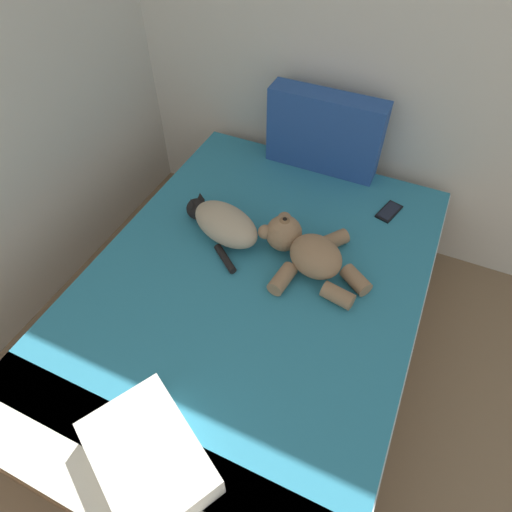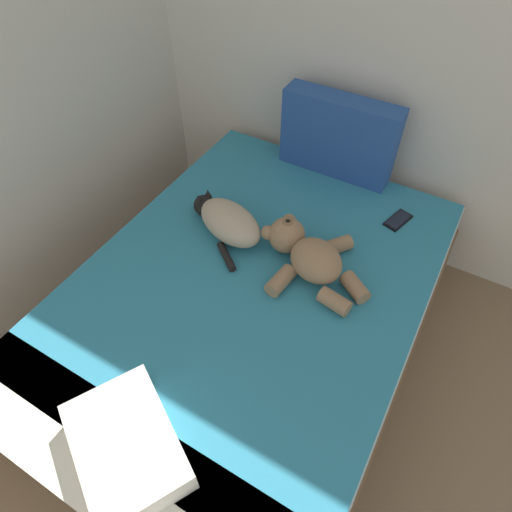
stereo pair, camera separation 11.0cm
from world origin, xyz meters
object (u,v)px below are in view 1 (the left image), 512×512
(teddy_bear, at_px, (306,251))
(cell_phone, at_px, (389,211))
(patterned_cushion, at_px, (324,133))
(throw_pillow, at_px, (149,458))
(bed, at_px, (251,318))
(cat, at_px, (223,223))

(teddy_bear, height_order, cell_phone, teddy_bear)
(patterned_cushion, height_order, teddy_bear, patterned_cushion)
(patterned_cushion, relative_size, teddy_bear, 1.09)
(teddy_bear, xyz_separation_m, throw_pillow, (-0.14, -0.96, -0.02))
(bed, height_order, teddy_bear, teddy_bear)
(patterned_cushion, relative_size, throw_pillow, 1.44)
(cat, xyz_separation_m, throw_pillow, (0.25, -0.97, -0.02))
(cat, bearing_deg, bed, -41.54)
(cat, relative_size, throw_pillow, 1.05)
(patterned_cushion, bearing_deg, bed, -90.04)
(bed, bearing_deg, cat, 138.46)
(bed, distance_m, cell_phone, 0.83)
(cat, xyz_separation_m, teddy_bear, (0.40, -0.00, 0.00))
(teddy_bear, distance_m, throw_pillow, 0.97)
(cat, height_order, teddy_bear, teddy_bear)
(throw_pillow, bearing_deg, teddy_bear, 81.64)
(cat, bearing_deg, teddy_bear, -0.60)
(teddy_bear, bearing_deg, patterned_cushion, 103.60)
(bed, bearing_deg, throw_pillow, -88.27)
(cell_phone, bearing_deg, patterned_cushion, 153.18)
(cat, relative_size, cell_phone, 2.60)
(cat, height_order, cell_phone, cat)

